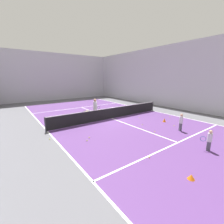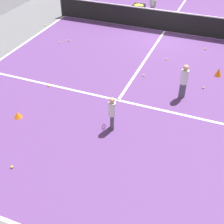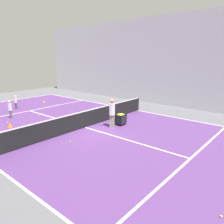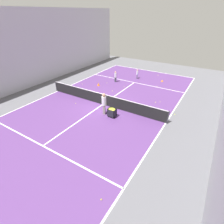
# 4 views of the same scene
# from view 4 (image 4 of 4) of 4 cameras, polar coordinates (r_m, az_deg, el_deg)

# --- Properties ---
(ground_plane) EXTENTS (35.27, 35.27, 0.00)m
(ground_plane) POSITION_cam_4_polar(r_m,az_deg,el_deg) (16.07, -3.06, 2.47)
(ground_plane) COLOR #5B5B60
(court_playing_area) EXTENTS (11.71, 24.42, 0.00)m
(court_playing_area) POSITION_cam_4_polar(r_m,az_deg,el_deg) (16.07, -3.06, 2.47)
(court_playing_area) COLOR #563370
(court_playing_area) RESTS_ON ground
(line_baseline_near) EXTENTS (11.71, 0.10, 0.00)m
(line_baseline_near) POSITION_cam_4_polar(r_m,az_deg,el_deg) (26.29, 12.60, 12.94)
(line_baseline_near) COLOR white
(line_baseline_near) RESTS_ON ground
(line_sideline_left) EXTENTS (0.10, 24.42, 0.00)m
(line_sideline_left) POSITION_cam_4_polar(r_m,az_deg,el_deg) (14.00, 17.12, -3.49)
(line_sideline_left) COLOR white
(line_sideline_left) RESTS_ON ground
(line_sideline_right) EXTENTS (0.10, 24.42, 0.00)m
(line_sideline_right) POSITION_cam_4_polar(r_m,az_deg,el_deg) (19.72, -17.31, 6.54)
(line_sideline_right) COLOR white
(line_sideline_right) RESTS_ON ground
(line_service_near) EXTENTS (11.71, 0.10, 0.00)m
(line_service_near) POSITION_cam_4_polar(r_m,az_deg,el_deg) (21.44, 7.31, 9.54)
(line_service_near) COLOR white
(line_service_near) RESTS_ON ground
(line_service_far) EXTENTS (11.71, 0.10, 0.00)m
(line_service_far) POSITION_cam_4_polar(r_m,az_deg,el_deg) (12.13, -21.65, -10.25)
(line_service_far) COLOR white
(line_service_far) RESTS_ON ground
(line_centre_service) EXTENTS (0.10, 13.43, 0.00)m
(line_centre_service) POSITION_cam_4_polar(r_m,az_deg,el_deg) (16.07, -3.06, 2.48)
(line_centre_service) COLOR white
(line_centre_service) RESTS_ON ground
(hall_enclosure_right) EXTENTS (0.15, 31.57, 7.83)m
(hall_enclosure_right) POSITION_cam_4_polar(r_m,az_deg,el_deg) (21.38, -25.63, 17.85)
(hall_enclosure_right) COLOR silver
(hall_enclosure_right) RESTS_ON ground
(tennis_net) EXTENTS (12.01, 0.10, 1.08)m
(tennis_net) POSITION_cam_4_polar(r_m,az_deg,el_deg) (15.82, -3.12, 4.26)
(tennis_net) COLOR #2D2D33
(tennis_net) RESTS_ON ground
(player_near_baseline) EXTENTS (0.39, 0.54, 1.16)m
(player_near_baseline) POSITION_cam_4_polar(r_m,az_deg,el_deg) (22.66, 8.25, 12.37)
(player_near_baseline) COLOR #4C4C56
(player_near_baseline) RESTS_ON ground
(coach_at_net) EXTENTS (0.52, 0.69, 1.85)m
(coach_at_net) POSITION_cam_4_polar(r_m,az_deg,el_deg) (14.10, -2.63, 3.16)
(coach_at_net) COLOR gray
(coach_at_net) RESTS_ON ground
(child_midcourt) EXTENTS (0.36, 0.36, 1.30)m
(child_midcourt) POSITION_cam_4_polar(r_m,az_deg,el_deg) (21.21, 1.14, 11.68)
(child_midcourt) COLOR #4C4C56
(child_midcourt) RESTS_ON ground
(ball_cart) EXTENTS (0.63, 0.51, 0.76)m
(ball_cart) POSITION_cam_4_polar(r_m,az_deg,el_deg) (13.91, -0.00, 0.32)
(ball_cart) COLOR black
(ball_cart) RESTS_ON ground
(training_cone_0) EXTENTS (0.28, 0.28, 0.33)m
(training_cone_0) POSITION_cam_4_polar(r_m,az_deg,el_deg) (20.33, -4.46, 9.04)
(training_cone_0) COLOR orange
(training_cone_0) RESTS_ON ground
(training_cone_1) EXTENTS (0.28, 0.28, 0.20)m
(training_cone_1) POSITION_cam_4_polar(r_m,az_deg,el_deg) (22.43, 16.09, 9.82)
(training_cone_1) COLOR orange
(training_cone_1) RESTS_ON ground
(tennis_ball_0) EXTENTS (0.07, 0.07, 0.07)m
(tennis_ball_0) POSITION_cam_4_polar(r_m,az_deg,el_deg) (17.07, 15.39, 3.24)
(tennis_ball_0) COLOR yellow
(tennis_ball_0) RESTS_ON ground
(tennis_ball_1) EXTENTS (0.07, 0.07, 0.07)m
(tennis_ball_1) POSITION_cam_4_polar(r_m,az_deg,el_deg) (8.86, -3.53, -26.61)
(tennis_ball_1) COLOR yellow
(tennis_ball_1) RESTS_ON ground
(tennis_ball_3) EXTENTS (0.07, 0.07, 0.07)m
(tennis_ball_3) POSITION_cam_4_polar(r_m,az_deg,el_deg) (21.02, -9.72, 9.02)
(tennis_ball_3) COLOR yellow
(tennis_ball_3) RESTS_ON ground
(tennis_ball_4) EXTENTS (0.07, 0.07, 0.07)m
(tennis_ball_4) POSITION_cam_4_polar(r_m,az_deg,el_deg) (15.34, 19.84, -0.73)
(tennis_ball_4) COLOR yellow
(tennis_ball_4) RESTS_ON ground
(tennis_ball_5) EXTENTS (0.07, 0.07, 0.07)m
(tennis_ball_5) POSITION_cam_4_polar(r_m,az_deg,el_deg) (20.63, 14.48, 8.08)
(tennis_ball_5) COLOR yellow
(tennis_ball_5) RESTS_ON ground
(tennis_ball_6) EXTENTS (0.07, 0.07, 0.07)m
(tennis_ball_6) POSITION_cam_4_polar(r_m,az_deg,el_deg) (21.07, -1.69, 9.50)
(tennis_ball_6) COLOR yellow
(tennis_ball_6) RESTS_ON ground
(tennis_ball_7) EXTENTS (0.07, 0.07, 0.07)m
(tennis_ball_7) POSITION_cam_4_polar(r_m,az_deg,el_deg) (18.80, 0.15, 6.89)
(tennis_ball_7) COLOR yellow
(tennis_ball_7) RESTS_ON ground
(tennis_ball_8) EXTENTS (0.07, 0.07, 0.07)m
(tennis_ball_8) POSITION_cam_4_polar(r_m,az_deg,el_deg) (16.50, -11.83, 2.74)
(tennis_ball_8) COLOR yellow
(tennis_ball_8) RESTS_ON ground
(tennis_ball_10) EXTENTS (0.07, 0.07, 0.07)m
(tennis_ball_10) POSITION_cam_4_polar(r_m,az_deg,el_deg) (18.29, -6.45, 6.01)
(tennis_ball_10) COLOR yellow
(tennis_ball_10) RESTS_ON ground
(tennis_ball_11) EXTENTS (0.07, 0.07, 0.07)m
(tennis_ball_11) POSITION_cam_4_polar(r_m,az_deg,el_deg) (19.90, 3.97, 8.17)
(tennis_ball_11) COLOR yellow
(tennis_ball_11) RESTS_ON ground
(tennis_ball_12) EXTENTS (0.07, 0.07, 0.07)m
(tennis_ball_12) POSITION_cam_4_polar(r_m,az_deg,el_deg) (24.55, 14.83, 11.53)
(tennis_ball_12) COLOR yellow
(tennis_ball_12) RESTS_ON ground
(tennis_ball_13) EXTENTS (0.07, 0.07, 0.07)m
(tennis_ball_13) POSITION_cam_4_polar(r_m,az_deg,el_deg) (16.85, 13.98, 3.08)
(tennis_ball_13) COLOR yellow
(tennis_ball_13) RESTS_ON ground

